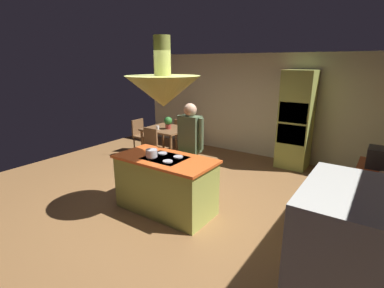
% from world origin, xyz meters
% --- Properties ---
extents(ground, '(8.16, 8.16, 0.00)m').
position_xyz_m(ground, '(0.00, 0.00, 0.00)').
color(ground, olive).
extents(wall_back, '(6.80, 0.10, 2.55)m').
position_xyz_m(wall_back, '(0.00, 3.45, 1.27)').
color(wall_back, beige).
rests_on(wall_back, ground).
extents(kitchen_island, '(1.61, 0.81, 0.92)m').
position_xyz_m(kitchen_island, '(0.00, -0.20, 0.46)').
color(kitchen_island, '#A0A84C').
rests_on(kitchen_island, ground).
extents(counter_run_right, '(0.73, 2.04, 0.90)m').
position_xyz_m(counter_run_right, '(2.84, 0.60, 0.46)').
color(counter_run_right, '#A0A84C').
rests_on(counter_run_right, ground).
extents(oven_tower, '(0.66, 0.62, 2.18)m').
position_xyz_m(oven_tower, '(1.10, 3.04, 1.09)').
color(oven_tower, '#A0A84C').
rests_on(oven_tower, ground).
extents(dining_table, '(1.04, 0.93, 0.76)m').
position_xyz_m(dining_table, '(-1.70, 1.90, 0.66)').
color(dining_table, brown).
rests_on(dining_table, ground).
extents(person_at_island, '(0.53, 0.22, 1.68)m').
position_xyz_m(person_at_island, '(0.01, 0.48, 0.96)').
color(person_at_island, tan).
rests_on(person_at_island, ground).
extents(range_hood, '(1.10, 1.10, 1.00)m').
position_xyz_m(range_hood, '(0.00, -0.20, 1.95)').
color(range_hood, '#A0A84C').
extents(pendant_light_over_table, '(0.32, 0.32, 0.82)m').
position_xyz_m(pendant_light_over_table, '(-1.70, 1.90, 1.86)').
color(pendant_light_over_table, '#E0B266').
extents(chair_facing_island, '(0.40, 0.40, 0.87)m').
position_xyz_m(chair_facing_island, '(-1.70, 1.21, 0.50)').
color(chair_facing_island, brown).
rests_on(chair_facing_island, ground).
extents(chair_by_back_wall, '(0.40, 0.40, 0.87)m').
position_xyz_m(chair_by_back_wall, '(-1.70, 2.59, 0.50)').
color(chair_by_back_wall, brown).
rests_on(chair_by_back_wall, ground).
extents(chair_at_corner, '(0.40, 0.40, 0.87)m').
position_xyz_m(chair_at_corner, '(-2.60, 1.90, 0.50)').
color(chair_at_corner, brown).
rests_on(chair_at_corner, ground).
extents(potted_plant_on_table, '(0.20, 0.20, 0.30)m').
position_xyz_m(potted_plant_on_table, '(-1.62, 1.87, 0.93)').
color(potted_plant_on_table, '#99382D').
rests_on(potted_plant_on_table, dining_table).
extents(cup_on_table, '(0.07, 0.07, 0.09)m').
position_xyz_m(cup_on_table, '(-1.78, 1.67, 0.81)').
color(cup_on_table, white).
rests_on(cup_on_table, dining_table).
extents(canister_flour, '(0.12, 0.12, 0.21)m').
position_xyz_m(canister_flour, '(2.84, 0.10, 1.01)').
color(canister_flour, silver).
rests_on(canister_flour, counter_run_right).
extents(canister_sugar, '(0.12, 0.12, 0.16)m').
position_xyz_m(canister_sugar, '(2.84, 0.28, 0.98)').
color(canister_sugar, silver).
rests_on(canister_sugar, counter_run_right).
extents(canister_tea, '(0.11, 0.11, 0.17)m').
position_xyz_m(canister_tea, '(2.84, 0.46, 0.99)').
color(canister_tea, '#E0B78C').
rests_on(canister_tea, counter_run_right).
extents(cooking_pot_on_cooktop, '(0.18, 0.18, 0.12)m').
position_xyz_m(cooking_pot_on_cooktop, '(-0.16, -0.33, 0.98)').
color(cooking_pot_on_cooktop, '#B2B2B7').
rests_on(cooking_pot_on_cooktop, kitchen_island).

